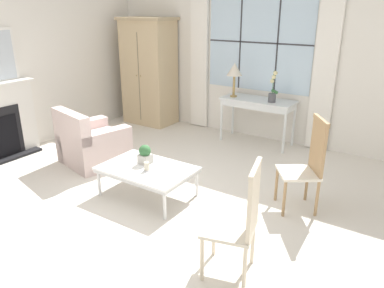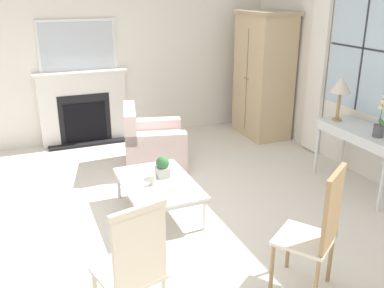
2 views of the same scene
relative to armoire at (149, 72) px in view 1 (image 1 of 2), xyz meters
The scene contains 13 objects.
ground_plane 3.58m from the armoire, 50.35° to the right, with size 14.00×14.00×0.00m, color silver.
wall_back_windowed 2.24m from the armoire, 10.13° to the left, with size 7.20×0.14×2.80m.
wall_left 2.23m from the armoire, 112.65° to the right, with size 0.06×7.20×2.80m, color silver.
armoire is the anchor object (origin of this frame).
console_table 2.41m from the armoire, ahead, with size 1.26×0.53×0.79m.
table_lamp 1.95m from the armoire, ahead, with size 0.27×0.27×0.59m.
potted_orchid 2.65m from the armoire, ahead, with size 0.16×0.13×0.52m.
armchair_upholstered 2.41m from the armoire, 73.73° to the right, with size 1.06×1.02×0.87m.
side_chair_wooden 4.23m from the armoire, 24.69° to the right, with size 0.61×0.61×1.13m.
accent_chair_wooden 4.97m from the armoire, 41.37° to the right, with size 0.54×0.54×1.09m.
coffee_table 3.35m from the armoire, 51.32° to the right, with size 1.16×0.78×0.39m.
potted_plant_small 3.19m from the armoire, 51.78° to the right, with size 0.15×0.15×0.25m.
pillar_candle 3.43m from the armoire, 51.36° to the right, with size 0.09×0.09×0.13m.
Camera 1 is at (2.72, -3.22, 2.32)m, focal length 35.00 mm.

